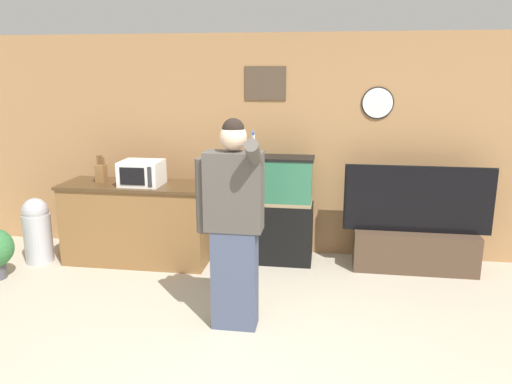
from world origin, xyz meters
name	(u,v)px	position (x,y,z in m)	size (l,w,h in m)	color
ground_plane	(251,379)	(0.00, 0.00, 0.00)	(18.00, 18.00, 0.00)	#B2A893
wall_back_paneled	(288,146)	(0.00, 2.71, 1.30)	(10.00, 0.08, 2.60)	#A87A4C
counter_island	(137,223)	(-1.67, 2.09, 0.47)	(1.68, 0.63, 0.93)	brown
microwave	(142,173)	(-1.57, 2.04, 1.07)	(0.45, 0.38, 0.27)	white
knife_block	(101,172)	(-2.09, 2.12, 1.04)	(0.10, 0.11, 0.31)	brown
aquarium_on_stand	(272,210)	(-0.13, 2.32, 0.62)	(0.93, 0.36, 1.25)	black
tv_on_stand	(415,240)	(1.47, 2.30, 0.35)	(1.60, 0.40, 1.18)	#4C3828
person_standing	(233,223)	(-0.28, 0.76, 0.95)	(0.57, 0.43, 1.82)	#424C66
trash_bin	(37,229)	(-2.82, 1.90, 0.39)	(0.31, 0.31, 0.76)	#B7B7BC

